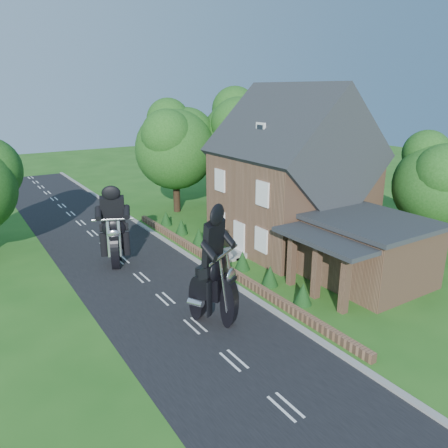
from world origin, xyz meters
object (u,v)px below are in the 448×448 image
house (292,179)px  motorcycle_lead (214,306)px  garden_wall (218,264)px  annex (367,250)px  motorcycle_follow (116,254)px

house → motorcycle_lead: (-9.64, -6.15, -3.53)m
house → garden_wall: bearing=-170.8°
house → motorcycle_lead: bearing=-147.4°
garden_wall → house: 7.52m
motorcycle_lead → garden_wall: bearing=-154.9°
annex → motorcycle_lead: 9.09m
house → annex: bearing=-95.2°
motorcycle_lead → motorcycle_follow: size_ratio=1.14×
motorcycle_lead → motorcycle_follow: motorcycle_lead is taller
house → motorcycle_lead: size_ratio=5.89×
annex → motorcycle_follow: annex is taller
house → annex: size_ratio=1.45×
house → motorcycle_follow: bearing=167.4°
house → motorcycle_follow: (-11.01, 2.45, -3.63)m
annex → motorcycle_follow: bearing=138.3°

